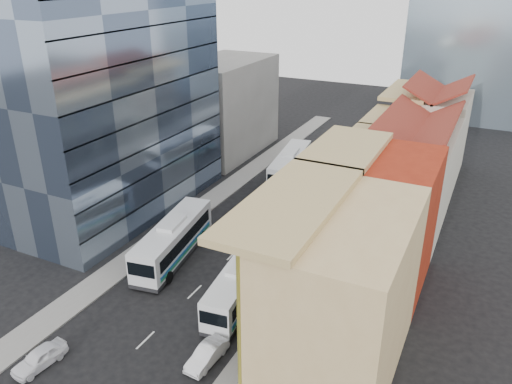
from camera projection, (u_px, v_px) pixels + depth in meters
The scene contains 15 objects.
ground at pixel (137, 348), 37.60m from camera, with size 200.00×200.00×0.00m, color black.
sidewalk_right at pixel (336, 241), 52.16m from camera, with size 3.00×90.00×0.15m, color slate.
sidewalk_left at pixel (198, 210), 59.01m from camera, with size 3.00×90.00×0.15m, color slate.
shophouse_tan at pixel (342, 296), 33.61m from camera, with size 8.00×14.00×12.00m, color #D7B77C.
shophouse_red at pixel (383, 222), 43.43m from camera, with size 8.00×10.00×12.00m, color #9A2711.
shophouse_cream_near at pixel (403, 192), 51.62m from camera, with size 8.00×9.00×10.00m, color beige.
shophouse_cream_mid at pixel (418, 164), 58.99m from camera, with size 8.00×9.00×10.00m, color beige.
shophouse_cream_far at pixel (432, 136), 67.38m from camera, with size 8.00×12.00×11.00m, color beige.
office_tower at pixel (110, 82), 53.87m from camera, with size 12.00×26.00×30.00m, color #414F67.
office_block_far at pixel (224, 107), 75.57m from camera, with size 10.00×18.00×14.00m, color gray.
bus_left_near at pixel (173, 239), 48.61m from camera, with size 2.98×12.72×4.08m, color silver, non-canonical shape.
bus_left_far at pixel (290, 165), 66.99m from camera, with size 2.99×12.75×4.09m, color silver, non-canonical shape.
bus_right at pixel (240, 283), 42.34m from camera, with size 2.63×11.21×3.60m, color white, non-canonical shape.
sedan_left at pixel (39, 358), 35.70m from camera, with size 1.64×4.07×1.38m, color white.
sedan_right at pixel (207, 355), 36.03m from camera, with size 1.39×3.98×1.31m, color silver.
Camera 1 is at (21.06, -22.50, 26.15)m, focal length 35.00 mm.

